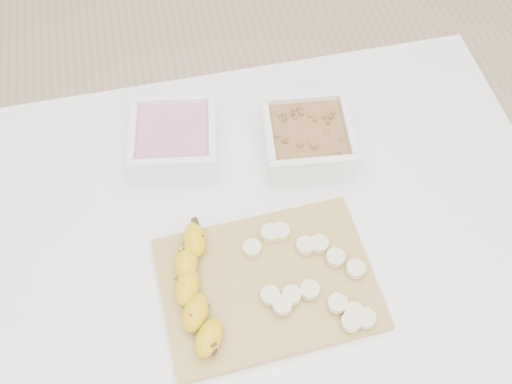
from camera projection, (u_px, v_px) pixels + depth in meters
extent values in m
plane|color=#C6AD89|center=(258.00, 354.00, 1.58)|extent=(3.50, 3.50, 0.00)
cube|color=white|center=(260.00, 232.00, 0.96)|extent=(1.00, 0.70, 0.04)
cylinder|color=white|center=(55.00, 234.00, 1.38)|extent=(0.05, 0.05, 0.71)
cylinder|color=white|center=(401.00, 170.00, 1.47)|extent=(0.05, 0.05, 0.71)
cube|color=white|center=(175.00, 140.00, 0.99)|extent=(0.17, 0.17, 0.07)
cube|color=#C6748F|center=(174.00, 139.00, 0.99)|extent=(0.14, 0.14, 0.04)
cube|color=white|center=(308.00, 139.00, 0.99)|extent=(0.17, 0.17, 0.07)
cube|color=brown|center=(308.00, 138.00, 0.99)|extent=(0.14, 0.14, 0.04)
cube|color=#A98842|center=(268.00, 283.00, 0.88)|extent=(0.33, 0.25, 0.01)
cylinder|color=beige|center=(252.00, 248.00, 0.89)|extent=(0.03, 0.03, 0.01)
cylinder|color=beige|center=(270.00, 233.00, 0.91)|extent=(0.03, 0.03, 0.01)
cylinder|color=beige|center=(280.00, 232.00, 0.91)|extent=(0.03, 0.03, 0.01)
cylinder|color=beige|center=(305.00, 246.00, 0.90)|extent=(0.03, 0.03, 0.01)
cylinder|color=beige|center=(319.00, 244.00, 0.90)|extent=(0.03, 0.03, 0.01)
cylinder|color=beige|center=(335.00, 258.00, 0.88)|extent=(0.03, 0.03, 0.01)
cylinder|color=beige|center=(356.00, 269.00, 0.87)|extent=(0.03, 0.03, 0.01)
cylinder|color=beige|center=(270.00, 296.00, 0.85)|extent=(0.03, 0.03, 0.01)
cylinder|color=beige|center=(292.00, 295.00, 0.85)|extent=(0.03, 0.03, 0.01)
cylinder|color=beige|center=(310.00, 290.00, 0.85)|extent=(0.03, 0.03, 0.01)
cylinder|color=beige|center=(338.00, 303.00, 0.84)|extent=(0.03, 0.03, 0.01)
cylinder|color=beige|center=(354.00, 313.00, 0.84)|extent=(0.03, 0.03, 0.01)
cylinder|color=beige|center=(366.00, 318.00, 0.83)|extent=(0.03, 0.03, 0.01)
cylinder|color=beige|center=(351.00, 322.00, 0.83)|extent=(0.03, 0.03, 0.01)
cylinder|color=beige|center=(282.00, 305.00, 0.84)|extent=(0.03, 0.03, 0.01)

